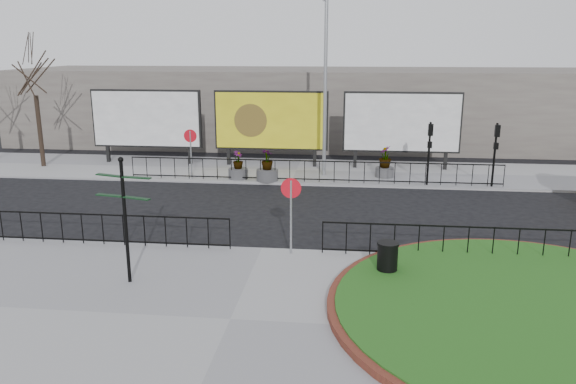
# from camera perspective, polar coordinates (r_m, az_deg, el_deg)

# --- Properties ---
(ground) EXTENTS (90.00, 90.00, 0.00)m
(ground) POSITION_cam_1_polar(r_m,az_deg,el_deg) (18.59, -2.65, -6.02)
(ground) COLOR black
(ground) RESTS_ON ground
(pavement_near) EXTENTS (30.00, 10.00, 0.12)m
(pavement_near) POSITION_cam_1_polar(r_m,az_deg,el_deg) (14.07, -5.87, -12.93)
(pavement_near) COLOR gray
(pavement_near) RESTS_ON ground
(pavement_far) EXTENTS (44.00, 6.00, 0.12)m
(pavement_far) POSITION_cam_1_polar(r_m,az_deg,el_deg) (30.02, 0.88, 2.15)
(pavement_far) COLOR gray
(pavement_far) RESTS_ON ground
(brick_edge) EXTENTS (10.40, 10.40, 0.18)m
(brick_edge) POSITION_cam_1_polar(r_m,az_deg,el_deg) (15.38, 24.10, -11.10)
(brick_edge) COLOR maroon
(brick_edge) RESTS_ON pavement_near
(grass_lawn) EXTENTS (10.00, 10.00, 0.22)m
(grass_lawn) POSITION_cam_1_polar(r_m,az_deg,el_deg) (15.37, 24.11, -11.03)
(grass_lawn) COLOR #214813
(grass_lawn) RESTS_ON pavement_near
(railing_near_left) EXTENTS (10.00, 0.10, 1.10)m
(railing_near_left) POSITION_cam_1_polar(r_m,az_deg,el_deg) (19.90, -20.18, -3.49)
(railing_near_left) COLOR black
(railing_near_left) RESTS_ON pavement_near
(railing_near_right) EXTENTS (9.00, 0.10, 1.10)m
(railing_near_right) POSITION_cam_1_polar(r_m,az_deg,el_deg) (18.26, 17.83, -4.89)
(railing_near_right) COLOR black
(railing_near_right) RESTS_ON pavement_near
(railing_far) EXTENTS (18.00, 0.10, 1.10)m
(railing_far) POSITION_cam_1_polar(r_m,az_deg,el_deg) (27.18, 2.44, 2.13)
(railing_far) COLOR black
(railing_far) RESTS_ON pavement_far
(speed_sign_far) EXTENTS (0.64, 0.07, 2.47)m
(speed_sign_far) POSITION_cam_1_polar(r_m,az_deg,el_deg) (28.08, -9.87, 4.92)
(speed_sign_far) COLOR gray
(speed_sign_far) RESTS_ON pavement_far
(speed_sign_near) EXTENTS (0.64, 0.07, 2.47)m
(speed_sign_near) POSITION_cam_1_polar(r_m,az_deg,el_deg) (17.50, 0.31, -0.73)
(speed_sign_near) COLOR gray
(speed_sign_near) RESTS_ON pavement_near
(billboard_left) EXTENTS (6.20, 0.31, 4.10)m
(billboard_left) POSITION_cam_1_polar(r_m,az_deg,el_deg) (32.42, -14.18, 7.20)
(billboard_left) COLOR black
(billboard_left) RESTS_ON pavement_far
(billboard_mid) EXTENTS (6.20, 0.31, 4.10)m
(billboard_mid) POSITION_cam_1_polar(r_m,az_deg,el_deg) (30.70, -1.74, 7.24)
(billboard_mid) COLOR black
(billboard_mid) RESTS_ON pavement_far
(billboard_right) EXTENTS (6.20, 0.31, 4.10)m
(billboard_right) POSITION_cam_1_polar(r_m,az_deg,el_deg) (30.53, 11.48, 6.91)
(billboard_right) COLOR black
(billboard_right) RESTS_ON pavement_far
(lamp_post) EXTENTS (0.74, 0.18, 9.23)m
(lamp_post) POSITION_cam_1_polar(r_m,az_deg,el_deg) (28.26, 3.82, 11.11)
(lamp_post) COLOR gray
(lamp_post) RESTS_ON pavement_far
(signal_pole_a) EXTENTS (0.22, 0.26, 3.00)m
(signal_pole_a) POSITION_cam_1_polar(r_m,az_deg,el_deg) (27.15, 14.18, 4.75)
(signal_pole_a) COLOR black
(signal_pole_a) RESTS_ON pavement_far
(signal_pole_b) EXTENTS (0.22, 0.26, 3.00)m
(signal_pole_b) POSITION_cam_1_polar(r_m,az_deg,el_deg) (27.72, 20.35, 4.48)
(signal_pole_b) COLOR black
(signal_pole_b) RESTS_ON pavement_far
(tree_left) EXTENTS (2.00, 2.00, 7.00)m
(tree_left) POSITION_cam_1_polar(r_m,az_deg,el_deg) (33.34, -24.18, 8.34)
(tree_left) COLOR #2D2119
(tree_left) RESTS_ON pavement_far
(building_backdrop) EXTENTS (40.00, 10.00, 5.00)m
(building_backdrop) POSITION_cam_1_polar(r_m,az_deg,el_deg) (39.48, 2.29, 8.75)
(building_backdrop) COLOR slate
(building_backdrop) RESTS_ON ground
(fingerpost_sign) EXTENTS (1.67, 0.62, 3.58)m
(fingerpost_sign) POSITION_cam_1_polar(r_m,az_deg,el_deg) (15.90, -16.29, -1.57)
(fingerpost_sign) COLOR black
(fingerpost_sign) RESTS_ON pavement_near
(litter_bin) EXTENTS (0.63, 0.63, 1.04)m
(litter_bin) POSITION_cam_1_polar(r_m,az_deg,el_deg) (16.36, 10.06, -6.77)
(litter_bin) COLOR black
(litter_bin) RESTS_ON pavement_near
(planter_a) EXTENTS (0.98, 0.98, 1.39)m
(planter_a) POSITION_cam_1_polar(r_m,az_deg,el_deg) (28.05, -5.09, 2.31)
(planter_a) COLOR #4C4C4F
(planter_a) RESTS_ON pavement_far
(planter_b) EXTENTS (1.07, 1.07, 1.57)m
(planter_b) POSITION_cam_1_polar(r_m,az_deg,el_deg) (27.51, -2.12, 2.28)
(planter_b) COLOR #4C4C4F
(planter_b) RESTS_ON pavement_far
(planter_c) EXTENTS (0.92, 0.92, 1.58)m
(planter_c) POSITION_cam_1_polar(r_m,az_deg,el_deg) (28.70, 9.81, 2.79)
(planter_c) COLOR #4C4C4F
(planter_c) RESTS_ON pavement_far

